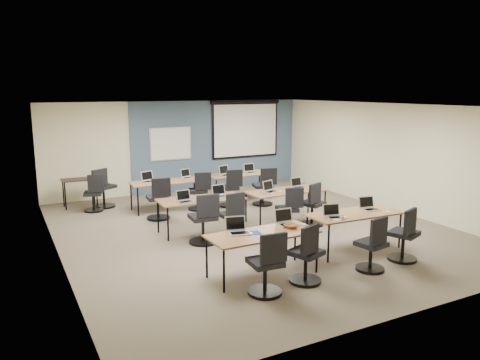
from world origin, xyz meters
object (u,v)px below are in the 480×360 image
task_chair_0 (267,269)px  training_table_back_left (167,183)px  training_table_front_right (355,215)px  laptop_4 (185,199)px  task_chair_9 (199,194)px  laptop_11 (250,170)px  laptop_8 (148,179)px  training_table_front_left (263,236)px  laptop_3 (369,206)px  training_table_back_right (239,176)px  task_chair_5 (232,219)px  laptop_2 (334,214)px  task_chair_4 (204,223)px  training_table_mid_right (286,192)px  training_table_mid_left (201,200)px  task_chair_8 (159,202)px  task_chair_1 (307,259)px  utility_table (79,182)px  spare_chair_a (103,191)px  whiteboard (171,144)px  laptop_1 (286,221)px  laptop_9 (187,176)px  laptop_7 (298,185)px  task_chair_11 (264,190)px  task_chair_2 (373,249)px  task_chair_7 (313,208)px  spare_chair_b (94,196)px  projector_screen (246,126)px  laptop_5 (220,194)px  laptop_0 (238,229)px  laptop_6 (270,189)px  laptop_10 (225,173)px  task_chair_6 (289,213)px

task_chair_0 → training_table_back_left: bearing=90.9°
training_table_front_right → laptop_4: 3.46m
task_chair_9 → laptop_11: task_chair_9 is taller
laptop_8 → laptop_11: 2.94m
training_table_front_left → laptop_3: size_ratio=5.62×
training_table_back_right → task_chair_5: bearing=-122.3°
laptop_2 → task_chair_4: bearing=154.1°
training_table_mid_right → training_table_back_left: same height
training_table_mid_left → laptop_3: bearing=-40.8°
task_chair_8 → task_chair_5: bearing=-60.2°
task_chair_1 → training_table_back_left: bearing=73.8°
utility_table → spare_chair_a: 0.66m
whiteboard → laptop_3: (1.81, -6.45, -0.66)m
laptop_1 → laptop_9: size_ratio=1.14×
training_table_front_left → laptop_8: size_ratio=5.41×
task_chair_8 → task_chair_9: (1.19, 0.37, -0.01)m
task_chair_9 → utility_table: size_ratio=1.10×
laptop_11 → task_chair_4: bearing=-131.9°
task_chair_4 → laptop_7: bearing=20.5°
task_chair_5 → task_chair_11: bearing=44.3°
training_table_mid_right → laptop_1: bearing=-123.7°
training_table_front_right → task_chair_2: bearing=-112.9°
laptop_9 → task_chair_7: bearing=-80.0°
spare_chair_b → laptop_4: bearing=-49.8°
task_chair_4 → task_chair_8: (-0.25, 2.14, -0.01)m
training_table_front_left → laptop_11: bearing=62.1°
training_table_mid_right → task_chair_7: size_ratio=1.87×
laptop_1 → training_table_mid_right: bearing=58.7°
task_chair_5 → spare_chair_b: (-2.12, 3.55, -0.01)m
projector_screen → task_chair_5: bearing=-120.9°
task_chair_4 → laptop_3: bearing=-24.5°
laptop_5 → laptop_2: bearing=-73.9°
training_table_mid_right → utility_table: utility_table is taller
laptop_0 → task_chair_4: size_ratio=0.33×
training_table_front_right → task_chair_5: size_ratio=1.87×
task_chair_8 → task_chair_9: task_chair_8 is taller
training_table_mid_left → laptop_8: bearing=103.9°
laptop_2 → laptop_9: bearing=118.5°
laptop_6 → laptop_9: laptop_6 is taller
training_table_mid_left → laptop_6: size_ratio=5.66×
laptop_10 → laptop_1: bearing=-123.0°
task_chair_2 → spare_chair_b: size_ratio=1.01×
laptop_10 → task_chair_5: bearing=-133.1°
laptop_9 → spare_chair_a: bearing=141.0°
whiteboard → laptop_8: whiteboard is taller
training_table_back_right → laptop_9: bearing=172.6°
laptop_6 → task_chair_9: 2.11m
laptop_6 → task_chair_9: task_chair_9 is taller
laptop_5 → task_chair_6: (1.26, -0.83, -0.39)m
whiteboard → task_chair_9: 2.58m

